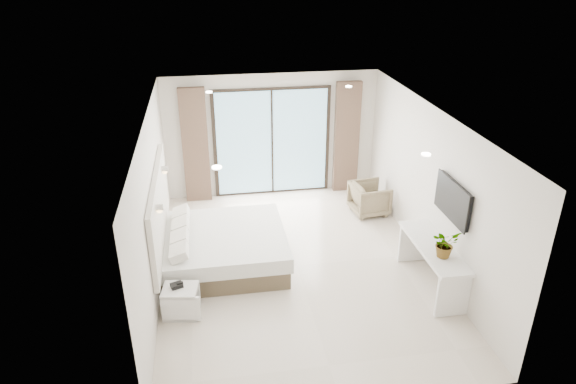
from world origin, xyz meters
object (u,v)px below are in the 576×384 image
Objects in this scene: bed at (223,248)px; nightstand at (181,301)px; armchair at (370,197)px; console_desk at (433,256)px.

nightstand is at bearing -117.88° from bed.
bed is 3.42m from armchair.
console_desk is 2.68m from armchair.
armchair is at bearing 94.08° from console_desk.
console_desk is at bearing -20.56° from bed.
armchair is at bearing 24.79° from bed.
bed is 3.70× the size of nightstand.
armchair reaches higher than nightstand.
console_desk is at bearing 177.20° from armchair.
nightstand is (-0.69, -1.31, -0.07)m from bed.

